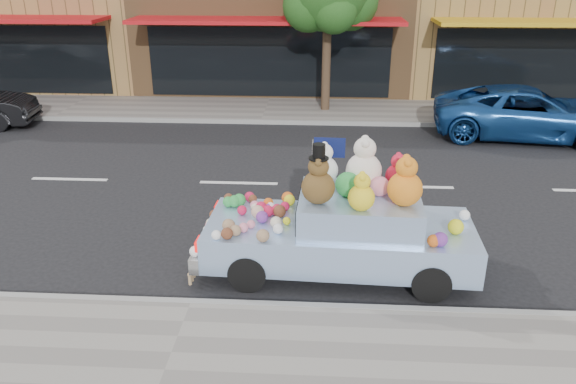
{
  "coord_description": "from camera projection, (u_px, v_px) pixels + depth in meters",
  "views": [
    {
      "loc": [
        1.85,
        -11.94,
        4.83
      ],
      "look_at": [
        1.35,
        -3.43,
        1.25
      ],
      "focal_mm": 35.0,
      "sensor_mm": 36.0,
      "label": 1
    }
  ],
  "objects": [
    {
      "name": "car_blue",
      "position": [
        527.0,
        113.0,
        15.98
      ],
      "size": [
        5.47,
        3.06,
        1.44
      ],
      "primitive_type": "imported",
      "rotation": [
        0.0,
        0.0,
        1.44
      ],
      "color": "#1B4C96",
      "rests_on": "ground"
    },
    {
      "name": "far_sidewalk",
      "position": [
        266.0,
        110.0,
        18.92
      ],
      "size": [
        60.0,
        3.0,
        0.12
      ],
      "primitive_type": "cube",
      "color": "gray",
      "rests_on": "ground"
    },
    {
      "name": "far_kerb",
      "position": [
        261.0,
        122.0,
        17.54
      ],
      "size": [
        60.0,
        0.12,
        0.13
      ],
      "primitive_type": "cube",
      "color": "gray",
      "rests_on": "ground"
    },
    {
      "name": "ground",
      "position": [
        239.0,
        183.0,
        12.96
      ],
      "size": [
        120.0,
        120.0,
        0.0
      ],
      "primitive_type": "plane",
      "color": "black",
      "rests_on": "ground"
    },
    {
      "name": "art_car",
      "position": [
        342.0,
        226.0,
        9.09
      ],
      "size": [
        4.55,
        1.94,
        2.29
      ],
      "rotation": [
        0.0,
        0.0,
        -0.04
      ],
      "color": "black",
      "rests_on": "ground"
    },
    {
      "name": "near_sidewalk",
      "position": [
        165.0,
        373.0,
        6.95
      ],
      "size": [
        60.0,
        3.0,
        0.12
      ],
      "primitive_type": "cube",
      "color": "gray",
      "rests_on": "ground"
    },
    {
      "name": "near_kerb",
      "position": [
        191.0,
        304.0,
        8.33
      ],
      "size": [
        60.0,
        0.12,
        0.13
      ],
      "primitive_type": "cube",
      "color": "gray",
      "rests_on": "ground"
    }
  ]
}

